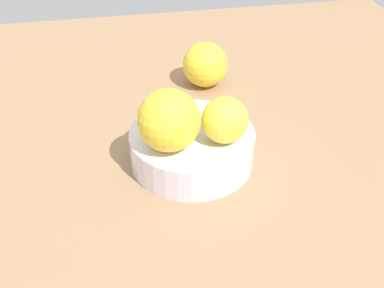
# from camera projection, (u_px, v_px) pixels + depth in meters

# --- Properties ---
(ground_plane) EXTENTS (1.10, 1.10, 0.02)m
(ground_plane) POSITION_uv_depth(u_px,v_px,m) (192.00, 166.00, 0.68)
(ground_plane) COLOR #997551
(fruit_bowl) EXTENTS (0.17, 0.17, 0.05)m
(fruit_bowl) POSITION_uv_depth(u_px,v_px,m) (192.00, 147.00, 0.66)
(fruit_bowl) COLOR silver
(fruit_bowl) RESTS_ON ground_plane
(orange_in_bowl_0) EXTENTS (0.08, 0.08, 0.08)m
(orange_in_bowl_0) POSITION_uv_depth(u_px,v_px,m) (169.00, 120.00, 0.60)
(orange_in_bowl_0) COLOR yellow
(orange_in_bowl_0) RESTS_ON fruit_bowl
(orange_in_bowl_1) EXTENTS (0.06, 0.06, 0.06)m
(orange_in_bowl_1) POSITION_uv_depth(u_px,v_px,m) (225.00, 120.00, 0.61)
(orange_in_bowl_1) COLOR yellow
(orange_in_bowl_1) RESTS_ON fruit_bowl
(orange_loose_0) EXTENTS (0.08, 0.08, 0.08)m
(orange_loose_0) POSITION_uv_depth(u_px,v_px,m) (205.00, 65.00, 0.82)
(orange_loose_0) COLOR yellow
(orange_loose_0) RESTS_ON ground_plane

